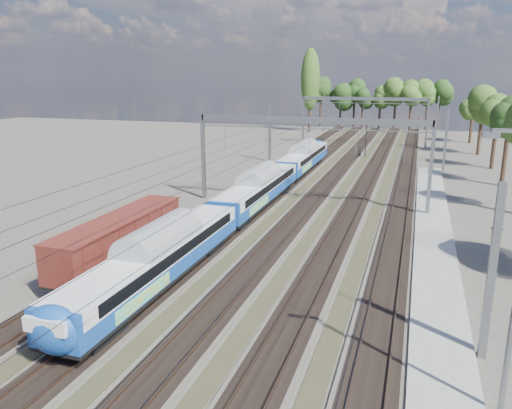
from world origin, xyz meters
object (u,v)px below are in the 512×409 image
(emu_train, at_px, (258,185))
(signal_near, at_px, (366,135))
(freight_boxcar, at_px, (120,238))
(signal_far, at_px, (418,130))
(worker, at_px, (360,152))

(emu_train, relative_size, signal_near, 10.54)
(emu_train, distance_m, freight_boxcar, 17.92)
(freight_boxcar, height_order, signal_far, signal_far)
(freight_boxcar, bearing_deg, worker, 78.81)
(emu_train, relative_size, signal_far, 11.22)
(freight_boxcar, relative_size, signal_near, 2.28)
(emu_train, height_order, signal_near, signal_near)
(signal_near, bearing_deg, emu_train, -110.17)
(worker, height_order, signal_near, signal_near)
(worker, relative_size, signal_far, 0.35)
(signal_far, bearing_deg, emu_train, -113.73)
(freight_boxcar, distance_m, worker, 53.82)
(emu_train, height_order, worker, emu_train)
(worker, height_order, signal_far, signal_far)
(emu_train, bearing_deg, freight_boxcar, -104.56)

